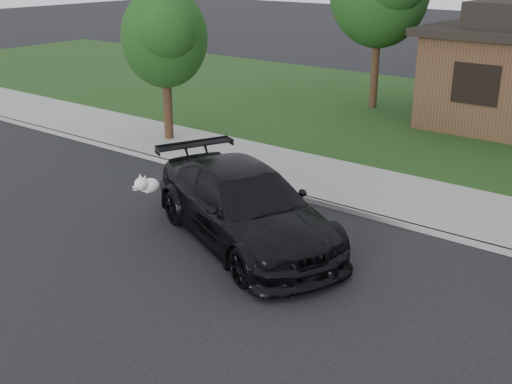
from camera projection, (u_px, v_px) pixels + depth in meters
The scene contains 6 objects.
ground at pixel (255, 267), 12.14m from camera, with size 120.00×120.00×0.00m, color black.
sidewalk at pixel (379, 192), 15.81m from camera, with size 60.00×3.00×0.12m, color gray.
curb at pixel (349, 210), 14.71m from camera, with size 60.00×0.12×0.12m, color gray.
lawn at pixel (491, 127), 21.73m from camera, with size 60.00×13.00×0.13m, color #193814.
sedan at pixel (245, 206), 12.97m from camera, with size 5.80×4.15×1.56m.
tree_2 at pixel (165, 37), 19.03m from camera, with size 2.73×2.60×4.59m.
Camera 1 is at (6.71, -8.57, 5.56)m, focal length 45.00 mm.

